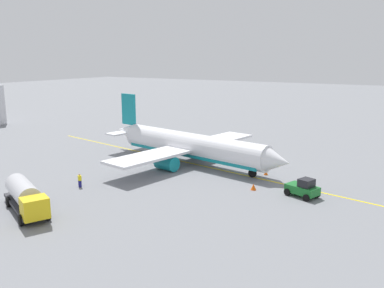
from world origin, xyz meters
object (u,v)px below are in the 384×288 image
Objects in this scene: safety_cone_nose at (253,187)px; safety_cone_wingtip at (266,173)px; pushback_tug at (303,188)px; airplane at (189,146)px; refueling_worker at (80,180)px; fuel_tanker at (25,196)px.

safety_cone_nose is 1.19× the size of safety_cone_wingtip.
pushback_tug is 5.42× the size of safety_cone_nose.
refueling_worker is (-5.52, -16.86, -1.81)m from airplane.
pushback_tug is (23.06, 19.42, -0.71)m from fuel_tanker.
airplane is 26.02m from fuel_tanker.
pushback_tug is 9.26m from safety_cone_wingtip.
pushback_tug reaches higher than safety_cone_nose.
fuel_tanker is 25.53m from safety_cone_nose.
fuel_tanker is 15.72× the size of safety_cone_wingtip.
fuel_tanker is at bearing -132.64° from safety_cone_nose.
pushback_tug is at bearing -18.23° from airplane.
fuel_tanker reaches higher than pushback_tug.
airplane reaches higher than pushback_tug.
safety_cone_nose is 6.95m from safety_cone_wingtip.
airplane is at bearing 71.87° from refueling_worker.
safety_cone_wingtip is at bearing 137.67° from pushback_tug.
refueling_worker reaches higher than safety_cone_wingtip.
airplane reaches higher than fuel_tanker.
safety_cone_wingtip is at bearing 98.61° from safety_cone_nose.
refueling_worker is 2.29× the size of safety_cone_nose.
safety_cone_nose is (18.77, 9.93, -0.45)m from refueling_worker.
refueling_worker is (-1.50, 8.83, -0.90)m from fuel_tanker.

